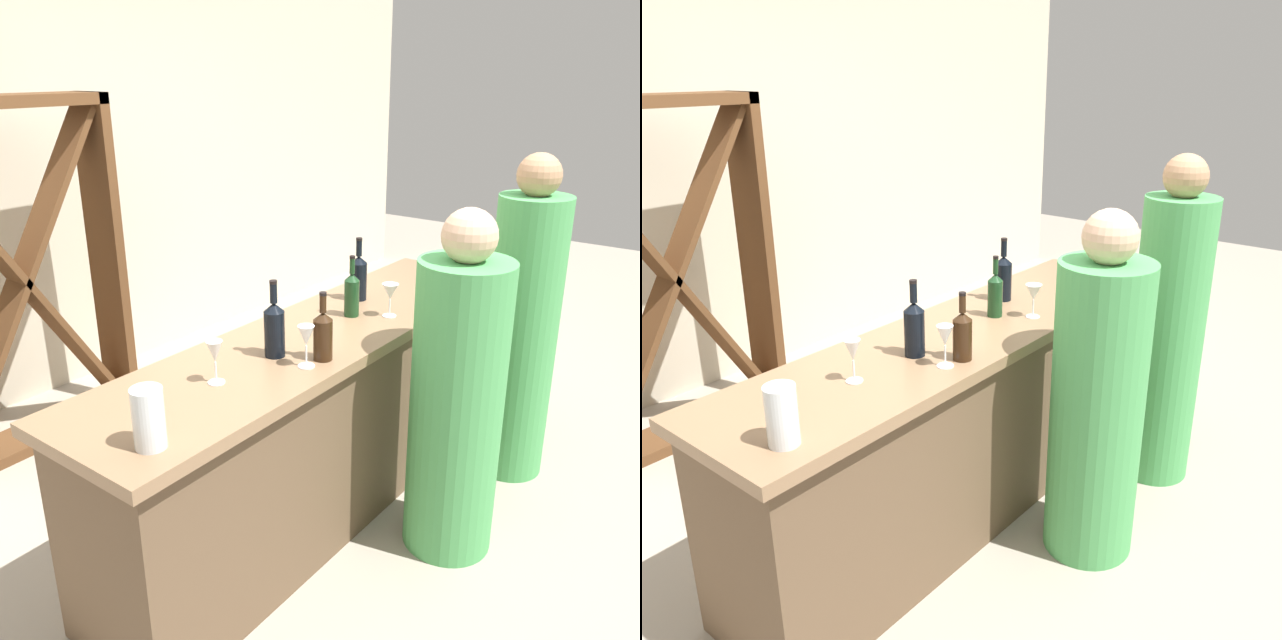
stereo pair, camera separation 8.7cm
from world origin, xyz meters
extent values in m
plane|color=#9E9384|center=(0.00, 0.00, 0.00)|extent=(12.00, 12.00, 0.00)
cube|color=beige|center=(0.00, 2.20, 1.40)|extent=(8.00, 0.10, 2.80)
cube|color=brown|center=(0.00, 0.00, 0.43)|extent=(2.43, 0.54, 0.86)
cube|color=#8C6B4C|center=(0.00, 0.00, 0.88)|extent=(2.51, 0.62, 0.05)
cube|color=brown|center=(0.11, 1.65, 0.93)|extent=(0.06, 0.28, 1.86)
cube|color=brown|center=(-0.44, 1.65, 0.03)|extent=(1.15, 0.28, 0.06)
cube|color=brown|center=(-0.44, 1.65, 0.93)|extent=(1.06, 0.20, 1.76)
cube|color=brown|center=(-0.44, 1.65, 0.93)|extent=(1.06, 0.20, 1.76)
cylinder|color=black|center=(-0.32, -0.02, 1.00)|extent=(0.08, 0.08, 0.19)
cone|color=black|center=(-0.32, -0.02, 1.11)|extent=(0.08, 0.08, 0.04)
cylinder|color=black|center=(-0.32, -0.02, 1.17)|extent=(0.03, 0.03, 0.08)
cylinder|color=black|center=(-0.32, -0.02, 1.22)|extent=(0.03, 0.03, 0.01)
cylinder|color=#331E0F|center=(-0.23, -0.19, 0.99)|extent=(0.08, 0.08, 0.16)
cone|color=#331E0F|center=(-0.23, -0.19, 1.09)|extent=(0.08, 0.08, 0.03)
cylinder|color=#331E0F|center=(-0.23, -0.19, 1.14)|extent=(0.03, 0.03, 0.07)
cylinder|color=black|center=(-0.23, -0.19, 1.18)|extent=(0.03, 0.03, 0.01)
cylinder|color=#193D1E|center=(0.24, 0.00, 0.99)|extent=(0.07, 0.07, 0.17)
cone|color=#193D1E|center=(0.24, 0.00, 1.09)|extent=(0.07, 0.07, 0.03)
cylinder|color=#193D1E|center=(0.24, 0.00, 1.15)|extent=(0.02, 0.02, 0.07)
cylinder|color=black|center=(0.24, 0.00, 1.19)|extent=(0.03, 0.03, 0.01)
cylinder|color=black|center=(0.45, 0.11, 1.00)|extent=(0.08, 0.08, 0.19)
cone|color=black|center=(0.45, 0.11, 1.11)|extent=(0.08, 0.08, 0.04)
cylinder|color=black|center=(0.45, 0.11, 1.17)|extent=(0.03, 0.03, 0.08)
cylinder|color=black|center=(0.45, 0.11, 1.21)|extent=(0.03, 0.03, 0.01)
cylinder|color=#B7C6B2|center=(0.99, -0.17, 0.99)|extent=(0.07, 0.07, 0.16)
cone|color=#B7C6B2|center=(0.99, -0.17, 1.09)|extent=(0.07, 0.07, 0.03)
cylinder|color=#B7C6B2|center=(0.99, -0.17, 1.14)|extent=(0.03, 0.03, 0.07)
cylinder|color=black|center=(0.99, -0.17, 1.18)|extent=(0.03, 0.03, 0.01)
cylinder|color=white|center=(-0.33, -0.18, 0.91)|extent=(0.07, 0.07, 0.00)
cylinder|color=white|center=(-0.33, -0.18, 0.95)|extent=(0.01, 0.01, 0.08)
cone|color=white|center=(-0.33, -0.18, 1.03)|extent=(0.07, 0.07, 0.08)
cylinder|color=white|center=(0.34, -0.14, 0.91)|extent=(0.06, 0.06, 0.00)
cylinder|color=white|center=(0.34, -0.14, 0.95)|extent=(0.01, 0.01, 0.08)
cone|color=white|center=(0.34, -0.14, 1.03)|extent=(0.08, 0.08, 0.07)
cylinder|color=white|center=(-0.64, -0.01, 0.91)|extent=(0.06, 0.06, 0.00)
cylinder|color=white|center=(-0.64, -0.01, 0.95)|extent=(0.01, 0.01, 0.08)
cone|color=white|center=(-0.64, -0.01, 1.03)|extent=(0.06, 0.06, 0.08)
cylinder|color=silver|center=(-1.07, -0.17, 1.01)|extent=(0.10, 0.10, 0.20)
cylinder|color=#4CA559|center=(0.14, -0.60, 0.65)|extent=(0.49, 0.49, 1.29)
sphere|color=#D8AD8C|center=(0.14, -0.60, 1.39)|extent=(0.22, 0.22, 0.22)
cylinder|color=#4CA559|center=(0.88, -0.58, 0.72)|extent=(0.44, 0.44, 1.44)
sphere|color=tan|center=(0.88, -0.58, 1.53)|extent=(0.20, 0.20, 0.20)
camera|label=1|loc=(-2.17, -1.65, 1.99)|focal=37.75mm
camera|label=2|loc=(-2.12, -1.72, 1.99)|focal=37.75mm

